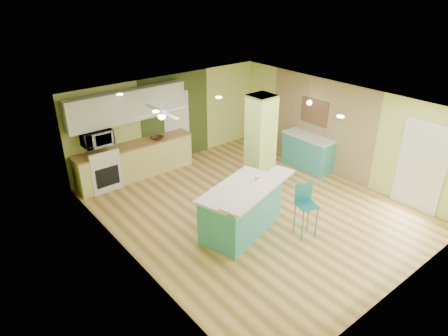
{
  "coord_description": "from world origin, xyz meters",
  "views": [
    {
      "loc": [
        -5.53,
        -5.76,
        4.96
      ],
      "look_at": [
        -0.54,
        0.4,
        1.07
      ],
      "focal_mm": 32.0,
      "sensor_mm": 36.0,
      "label": 1
    }
  ],
  "objects_px": {
    "peninsula": "(242,209)",
    "canister": "(259,179)",
    "side_counter": "(308,152)",
    "fruit_bowl": "(157,138)",
    "bar_stool": "(305,202)"
  },
  "relations": [
    {
      "from": "side_counter",
      "to": "fruit_bowl",
      "type": "bearing_deg",
      "value": 144.16
    },
    {
      "from": "bar_stool",
      "to": "side_counter",
      "type": "distance_m",
      "value": 3.3
    },
    {
      "from": "canister",
      "to": "bar_stool",
      "type": "bearing_deg",
      "value": -61.31
    },
    {
      "from": "peninsula",
      "to": "bar_stool",
      "type": "distance_m",
      "value": 1.3
    },
    {
      "from": "peninsula",
      "to": "canister",
      "type": "bearing_deg",
      "value": -17.21
    },
    {
      "from": "bar_stool",
      "to": "canister",
      "type": "height_order",
      "value": "canister"
    },
    {
      "from": "peninsula",
      "to": "canister",
      "type": "xyz_separation_m",
      "value": [
        0.45,
        -0.01,
        0.56
      ]
    },
    {
      "from": "fruit_bowl",
      "to": "bar_stool",
      "type": "bearing_deg",
      "value": -79.93
    },
    {
      "from": "peninsula",
      "to": "fruit_bowl",
      "type": "height_order",
      "value": "peninsula"
    },
    {
      "from": "side_counter",
      "to": "fruit_bowl",
      "type": "xyz_separation_m",
      "value": [
        -3.35,
        2.42,
        0.5
      ]
    },
    {
      "from": "peninsula",
      "to": "bar_stool",
      "type": "height_order",
      "value": "peninsula"
    },
    {
      "from": "peninsula",
      "to": "canister",
      "type": "distance_m",
      "value": 0.72
    },
    {
      "from": "side_counter",
      "to": "canister",
      "type": "relative_size",
      "value": 8.65
    },
    {
      "from": "bar_stool",
      "to": "fruit_bowl",
      "type": "distance_m",
      "value": 4.56
    },
    {
      "from": "side_counter",
      "to": "fruit_bowl",
      "type": "height_order",
      "value": "fruit_bowl"
    }
  ]
}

